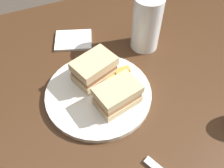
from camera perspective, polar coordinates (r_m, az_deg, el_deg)
name	(u,v)px	position (r m, az deg, el deg)	size (l,w,h in m)	color
dining_table	(121,145)	(0.94, 2.02, -14.13)	(1.25, 0.90, 0.71)	#422816
plate	(99,95)	(0.61, -3.02, -2.54)	(0.27, 0.27, 0.01)	silver
sandwich_half_left	(117,95)	(0.57, 1.28, -2.68)	(0.11, 0.09, 0.06)	#CCB284
sandwich_half_right	(94,69)	(0.62, -4.16, 3.50)	(0.12, 0.10, 0.06)	#CCB284
potato_wedge_front	(126,90)	(0.60, 3.37, -1.43)	(0.05, 0.02, 0.02)	#AD702D
potato_wedge_middle	(111,78)	(0.63, -0.25, 1.43)	(0.05, 0.02, 0.02)	gold
potato_wedge_back	(122,72)	(0.64, 2.44, 2.91)	(0.04, 0.02, 0.02)	gold
potato_wedge_left_edge	(110,81)	(0.62, -0.44, 0.73)	(0.05, 0.02, 0.02)	#AD702D
pint_glass	(146,27)	(0.71, 8.00, 13.20)	(0.08, 0.08, 0.16)	white
napkin	(73,40)	(0.77, -9.04, 10.15)	(0.11, 0.09, 0.01)	white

